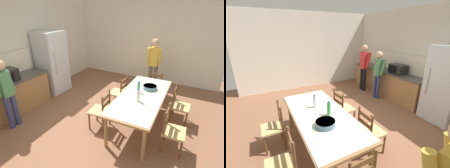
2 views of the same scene
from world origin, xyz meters
The scene contains 16 objects.
ground_plane centered at (0.00, 0.00, 0.00)m, with size 8.32×8.32×0.00m, color brown.
wall_back centered at (0.00, 2.66, 1.45)m, with size 6.52×0.12×2.90m, color silver.
wall_right centered at (3.26, 0.00, 1.45)m, with size 0.12×5.20×2.90m, color silver.
refrigerator centered at (0.81, 2.19, 0.95)m, with size 0.77×0.73×1.90m.
microwave centered at (-0.68, 2.21, 1.03)m, with size 0.50×0.39×0.30m.
dining_table centered at (0.39, -0.88, 0.70)m, with size 2.23×1.01×0.77m.
bottle_near_centre centered at (0.11, -0.89, 0.90)m, with size 0.07×0.07×0.27m.
bottle_off_centre centered at (0.49, -0.76, 0.90)m, with size 0.07×0.07×0.27m.
serving_bowl centered at (0.77, -0.94, 0.83)m, with size 0.32×0.32×0.09m.
chair_head_end centered at (1.78, -0.84, 0.44)m, with size 0.41×0.43×0.91m.
chair_side_near_left centered at (-0.09, -1.66, 0.44)m, with size 0.43×0.41×0.91m.
chair_side_far_left centered at (-0.13, -0.13, 0.44)m, with size 0.45×0.43×0.91m.
chair_side_near_right centered at (0.90, -1.63, 0.44)m, with size 0.42×0.40×0.91m.
chair_side_far_right centered at (0.86, -0.10, 0.44)m, with size 0.43×0.41×0.91m.
person_at_counter centered at (-1.03, 1.69, 0.89)m, with size 0.40×0.28×1.59m.
person_by_table centered at (2.33, -0.59, 0.95)m, with size 0.31×0.44×1.68m.
Camera 1 is at (-2.93, -1.89, 2.59)m, focal length 28.00 mm.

